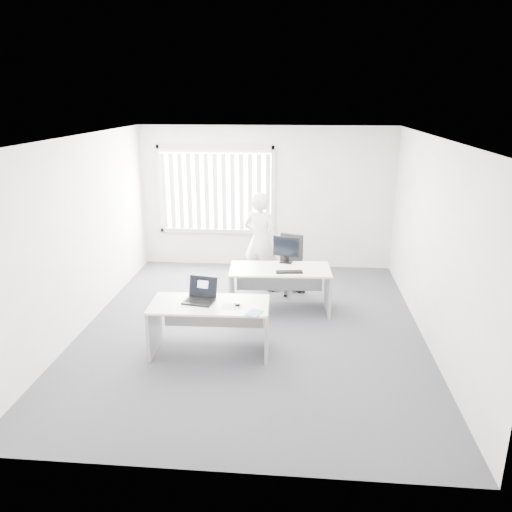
# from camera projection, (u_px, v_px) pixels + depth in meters

# --- Properties ---
(ground) EXTENTS (6.00, 6.00, 0.00)m
(ground) POSITION_uv_depth(u_px,v_px,m) (252.00, 329.00, 7.46)
(ground) COLOR #4D4C53
(ground) RESTS_ON ground
(wall_back) EXTENTS (5.00, 0.02, 2.80)m
(wall_back) POSITION_uv_depth(u_px,v_px,m) (266.00, 198.00, 9.88)
(wall_back) COLOR white
(wall_back) RESTS_ON ground
(wall_front) EXTENTS (5.00, 0.02, 2.80)m
(wall_front) POSITION_uv_depth(u_px,v_px,m) (217.00, 335.00, 4.19)
(wall_front) COLOR white
(wall_front) RESTS_ON ground
(wall_left) EXTENTS (0.02, 6.00, 2.80)m
(wall_left) POSITION_uv_depth(u_px,v_px,m) (81.00, 235.00, 7.25)
(wall_left) COLOR white
(wall_left) RESTS_ON ground
(wall_right) EXTENTS (0.02, 6.00, 2.80)m
(wall_right) POSITION_uv_depth(u_px,v_px,m) (433.00, 243.00, 6.83)
(wall_right) COLOR white
(wall_right) RESTS_ON ground
(ceiling) EXTENTS (5.00, 6.00, 0.02)m
(ceiling) POSITION_uv_depth(u_px,v_px,m) (251.00, 137.00, 6.61)
(ceiling) COLOR white
(ceiling) RESTS_ON wall_back
(window) EXTENTS (2.32, 0.06, 1.76)m
(window) POSITION_uv_depth(u_px,v_px,m) (216.00, 190.00, 9.88)
(window) COLOR #B7B8B3
(window) RESTS_ON wall_back
(blinds) EXTENTS (2.20, 0.10, 1.50)m
(blinds) POSITION_uv_depth(u_px,v_px,m) (215.00, 192.00, 9.84)
(blinds) COLOR white
(blinds) RESTS_ON wall_back
(desk_near) EXTENTS (1.59, 0.78, 0.71)m
(desk_near) POSITION_uv_depth(u_px,v_px,m) (210.00, 317.00, 6.64)
(desk_near) COLOR white
(desk_near) RESTS_ON ground
(desk_far) EXTENTS (1.63, 0.84, 0.72)m
(desk_far) POSITION_uv_depth(u_px,v_px,m) (280.00, 280.00, 7.95)
(desk_far) COLOR white
(desk_far) RESTS_ON ground
(office_chair) EXTENTS (0.73, 0.73, 1.00)m
(office_chair) POSITION_uv_depth(u_px,v_px,m) (288.00, 273.00, 8.89)
(office_chair) COLOR black
(office_chair) RESTS_ON ground
(person) EXTENTS (0.75, 0.62, 1.75)m
(person) POSITION_uv_depth(u_px,v_px,m) (260.00, 241.00, 8.85)
(person) COLOR silver
(person) RESTS_ON ground
(laptop) EXTENTS (0.45, 0.41, 0.31)m
(laptop) POSITION_uv_depth(u_px,v_px,m) (198.00, 292.00, 6.56)
(laptop) COLOR black
(laptop) RESTS_ON desk_near
(paper_sheet) EXTENTS (0.29, 0.22, 0.00)m
(paper_sheet) POSITION_uv_depth(u_px,v_px,m) (232.00, 307.00, 6.48)
(paper_sheet) COLOR white
(paper_sheet) RESTS_ON desk_near
(mouse) EXTENTS (0.08, 0.11, 0.04)m
(mouse) POSITION_uv_depth(u_px,v_px,m) (237.00, 304.00, 6.51)
(mouse) COLOR #B0AFB2
(mouse) RESTS_ON paper_sheet
(booklet) EXTENTS (0.23, 0.26, 0.01)m
(booklet) POSITION_uv_depth(u_px,v_px,m) (254.00, 313.00, 6.27)
(booklet) COLOR white
(booklet) RESTS_ON desk_near
(keyboard) EXTENTS (0.42, 0.19, 0.02)m
(keyboard) POSITION_uv_depth(u_px,v_px,m) (289.00, 272.00, 7.70)
(keyboard) COLOR black
(keyboard) RESTS_ON desk_far
(monitor) EXTENTS (0.46, 0.24, 0.44)m
(monitor) POSITION_uv_depth(u_px,v_px,m) (286.00, 250.00, 8.10)
(monitor) COLOR black
(monitor) RESTS_ON desk_far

